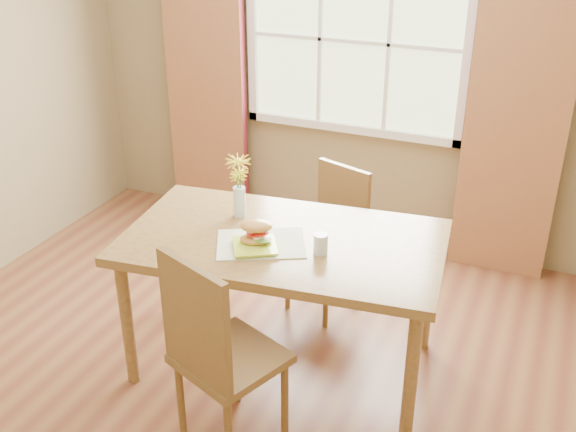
# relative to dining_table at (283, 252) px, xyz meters

# --- Properties ---
(room) EXTENTS (4.24, 3.84, 2.74)m
(room) POSITION_rel_dining_table_xyz_m (-0.19, -0.20, 0.62)
(room) COLOR brown
(room) RESTS_ON ground
(window) EXTENTS (1.62, 0.06, 1.32)m
(window) POSITION_rel_dining_table_xyz_m (-0.19, 1.67, 0.77)
(window) COLOR #AFC292
(window) RESTS_ON room
(curtain_left) EXTENTS (0.65, 0.08, 2.20)m
(curtain_left) POSITION_rel_dining_table_xyz_m (-1.34, 1.58, 0.37)
(curtain_left) COLOR maroon
(curtain_left) RESTS_ON room
(curtain_right) EXTENTS (0.65, 0.08, 2.20)m
(curtain_right) POSITION_rel_dining_table_xyz_m (0.96, 1.58, 0.37)
(curtain_right) COLOR maroon
(curtain_right) RESTS_ON room
(dining_table) EXTENTS (1.77, 1.13, 0.82)m
(dining_table) POSITION_rel_dining_table_xyz_m (0.00, 0.00, 0.00)
(dining_table) COLOR olive
(dining_table) RESTS_ON room
(chair_near) EXTENTS (0.58, 0.58, 1.07)m
(chair_near) POSITION_rel_dining_table_xyz_m (-0.03, -0.71, -0.15)
(chair_near) COLOR brown
(chair_near) RESTS_ON room
(chair_far) EXTENTS (0.49, 0.49, 0.93)m
(chair_far) POSITION_rel_dining_table_xyz_m (0.03, 0.70, -0.22)
(chair_far) COLOR brown
(chair_far) RESTS_ON room
(placemat) EXTENTS (0.55, 0.50, 0.01)m
(placemat) POSITION_rel_dining_table_xyz_m (-0.08, -0.11, 0.09)
(placemat) COLOR silver
(placemat) RESTS_ON dining_table
(plate) EXTENTS (0.30, 0.30, 0.01)m
(plate) POSITION_rel_dining_table_xyz_m (-0.08, -0.17, 0.10)
(plate) COLOR #AFCD33
(plate) RESTS_ON placemat
(croissant_sandwich) EXTENTS (0.20, 0.17, 0.13)m
(croissant_sandwich) POSITION_rel_dining_table_xyz_m (-0.09, -0.13, 0.16)
(croissant_sandwich) COLOR #D08647
(croissant_sandwich) RESTS_ON plate
(water_glass) EXTENTS (0.07, 0.07, 0.11)m
(water_glass) POSITION_rel_dining_table_xyz_m (0.24, -0.08, 0.14)
(water_glass) COLOR silver
(water_glass) RESTS_ON dining_table
(flower_vase) EXTENTS (0.14, 0.14, 0.35)m
(flower_vase) POSITION_rel_dining_table_xyz_m (-0.33, 0.14, 0.30)
(flower_vase) COLOR silver
(flower_vase) RESTS_ON dining_table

